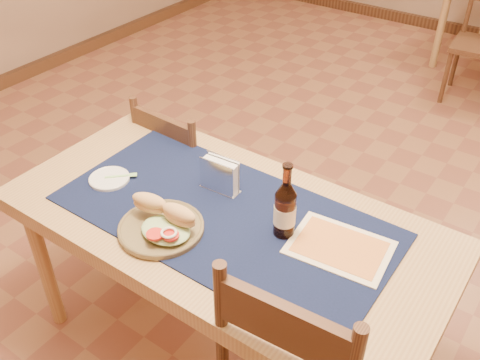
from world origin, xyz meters
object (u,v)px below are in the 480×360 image
Objects in this scene: sandwich_plate at (163,224)px; napkin_holder at (220,176)px; chair_main_far at (189,173)px; main_table at (224,234)px; beer_bottle at (285,209)px.

napkin_holder reaches higher than sandwich_plate.
sandwich_plate is (0.43, -0.62, 0.33)m from chair_main_far.
beer_bottle is (0.22, 0.04, 0.19)m from main_table.
beer_bottle is 0.33m from napkin_holder.
sandwich_plate is 1.05× the size of beer_bottle.
chair_main_far is 2.96× the size of sandwich_plate.
chair_main_far reaches higher than main_table.
beer_bottle is at bearing 11.09° from main_table.
chair_main_far is 0.83m from sandwich_plate.
main_table is 1.83× the size of chair_main_far.
chair_main_far reaches higher than sandwich_plate.
chair_main_far is 5.56× the size of napkin_holder.
sandwich_plate is at bearing -146.06° from beer_bottle.
sandwich_plate is 0.42m from beer_bottle.
chair_main_far is at bearing 141.33° from main_table.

